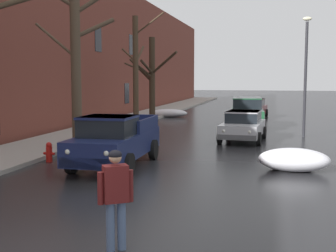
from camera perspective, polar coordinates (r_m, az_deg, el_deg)
name	(u,v)px	position (r m, az deg, el deg)	size (l,w,h in m)	color
left_sidewalk_slab	(104,128)	(26.56, -8.10, -0.21)	(3.15, 80.00, 0.15)	gray
brick_townhouse_facade	(69,44)	(27.30, -12.37, 10.09)	(0.63, 80.00, 9.86)	brown
snow_bank_near_corner_left	(108,138)	(20.79, -7.59, -1.51)	(3.19, 1.08, 0.54)	white
snow_bank_mid_block_left	(94,134)	(20.91, -9.37, -1.01)	(1.90, 0.91, 0.85)	white
snow_bank_near_corner_right	(292,160)	(15.01, 15.42, -4.15)	(2.25, 1.23, 0.75)	white
snow_bank_along_right_kerb	(169,113)	(34.13, 0.07, 1.64)	(2.81, 1.08, 0.61)	white
bare_tree_second_along_sidewalk	(77,58)	(18.79, -11.46, 8.39)	(3.87, 2.54, 7.02)	#4C3D2D
bare_tree_mid_block	(136,70)	(26.34, -4.06, 7.08)	(2.92, 2.47, 6.63)	#423323
bare_tree_far_down_block	(152,78)	(29.60, -2.09, 6.13)	(3.64, 2.17, 5.60)	#382B1E
pickup_truck_darkblue_approaching_near_lane	(115,141)	(15.24, -6.77, -1.84)	(2.13, 5.09, 1.76)	navy
sedan_silver_parked_kerbside_close	(243,125)	(21.52, 9.48, 0.10)	(2.13, 4.07, 1.42)	#B7B7BC
suv_green_parked_kerbside_mid	(247,112)	(27.01, 9.94, 1.81)	(2.29, 4.43, 1.82)	#1E5633
sedan_maroon_parked_far_down_block	(253,108)	(33.71, 10.64, 2.25)	(2.21, 4.52, 1.42)	maroon
pedestrian_with_coffee	(116,192)	(7.87, -6.63, -8.26)	(0.58, 0.52, 1.76)	slate
fire_hydrant	(49,152)	(16.57, -14.80, -3.19)	(0.42, 0.22, 0.71)	red
street_lamp_post	(306,70)	(23.56, 17.01, 6.73)	(0.44, 0.24, 5.96)	#28282D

